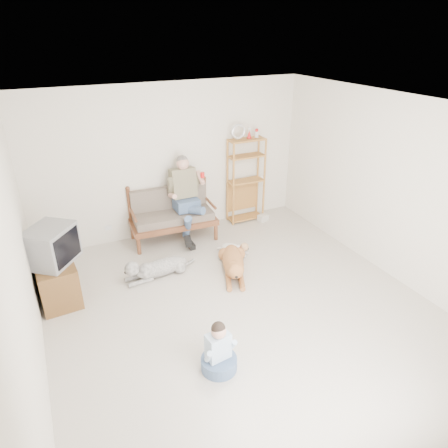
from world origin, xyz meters
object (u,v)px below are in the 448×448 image
loveseat (172,213)px  tv_stand (56,280)px  etagere (246,180)px  golden_retriever (234,264)px

loveseat → tv_stand: 2.32m
etagere → tv_stand: etagere is taller
loveseat → etagere: (1.56, 0.11, 0.36)m
loveseat → etagere: etagere is taller
etagere → tv_stand: bearing=-162.6°
loveseat → tv_stand: (-2.07, -1.02, -0.19)m
loveseat → golden_retriever: 1.64m
loveseat → etagere: 1.61m
tv_stand → loveseat: bearing=22.9°
etagere → golden_retriever: (-1.09, -1.65, -0.68)m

